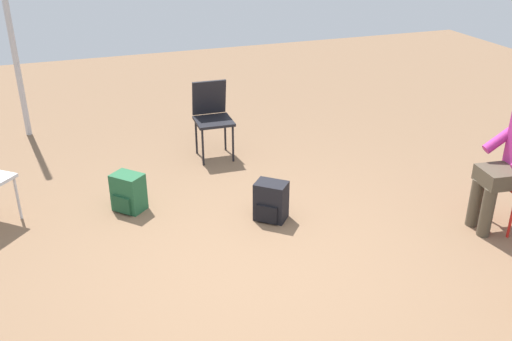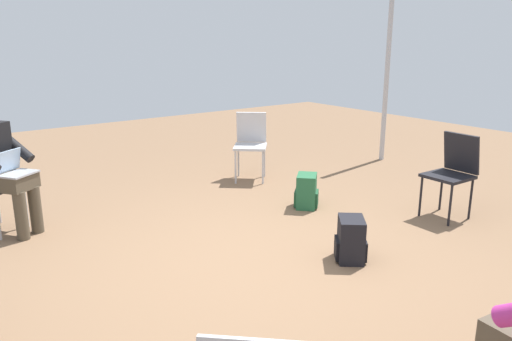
{
  "view_description": "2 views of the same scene",
  "coord_description": "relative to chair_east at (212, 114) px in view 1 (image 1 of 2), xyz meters",
  "views": [
    {
      "loc": [
        -3.58,
        1.21,
        2.62
      ],
      "look_at": [
        0.33,
        -0.17,
        0.66
      ],
      "focal_mm": 40.0,
      "sensor_mm": 36.0,
      "label": 1
    },
    {
      "loc": [
        -2.24,
        -2.99,
        1.79
      ],
      "look_at": [
        0.18,
        0.24,
        0.69
      ],
      "focal_mm": 35.0,
      "sensor_mm": 36.0,
      "label": 2
    }
  ],
  "objects": [
    {
      "name": "backpack_near_laptop_user",
      "position": [
        -0.97,
        1.08,
        -0.34
      ],
      "size": [
        0.34,
        0.34,
        0.36
      ],
      "rotation": [
        0.0,
        0.0,
        0.75
      ],
      "color": "#235B38",
      "rests_on": "ground"
    },
    {
      "name": "tent_pole_near",
      "position": [
        1.38,
        2.0,
        0.85
      ],
      "size": [
        0.07,
        0.07,
        2.69
      ],
      "primitive_type": "cylinder",
      "color": "#B2B2B7",
      "rests_on": "ground"
    },
    {
      "name": "backpack_by_empty_chair",
      "position": [
        -1.57,
        -0.11,
        -0.34
      ],
      "size": [
        0.33,
        0.34,
        0.36
      ],
      "rotation": [
        0.0,
        0.0,
        0.86
      ],
      "color": "black",
      "rests_on": "ground"
    },
    {
      "name": "chair_east",
      "position": [
        0.0,
        0.0,
        0.0
      ],
      "size": [
        0.45,
        0.41,
        0.85
      ],
      "rotation": [
        0.0,
        0.0,
        1.54
      ],
      "color": "black",
      "rests_on": "ground"
    },
    {
      "name": "ground_plane",
      "position": [
        -2.22,
        0.32,
        -0.5
      ],
      "size": [
        14.59,
        14.59,
        0.0
      ],
      "primitive_type": "plane",
      "color": "brown"
    }
  ]
}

